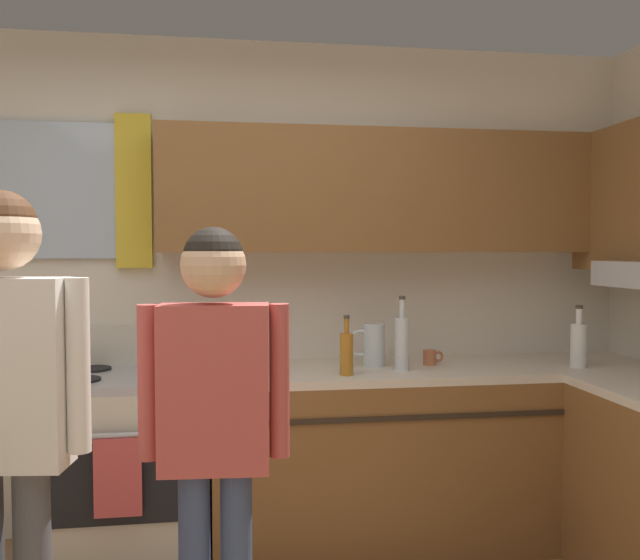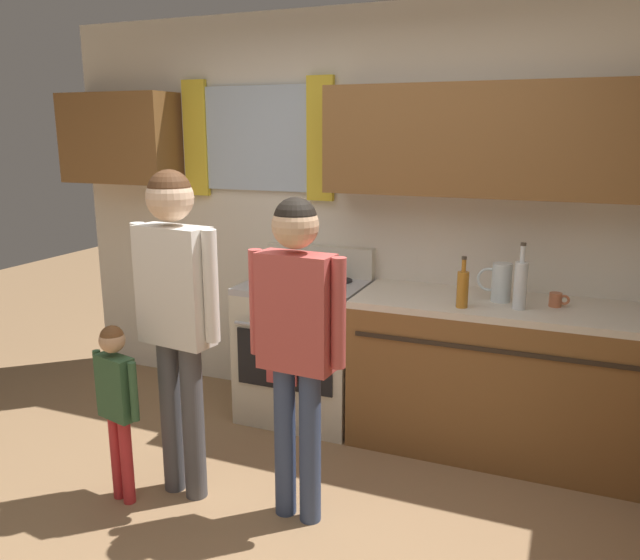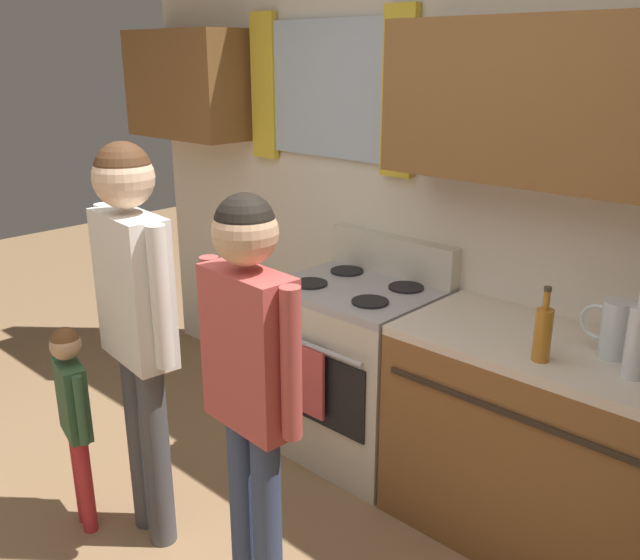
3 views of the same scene
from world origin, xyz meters
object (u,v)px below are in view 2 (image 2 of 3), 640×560
at_px(bottle_oil_amber, 463,288).
at_px(bottle_tall_clear, 520,284).
at_px(stove_oven, 305,347).
at_px(small_child, 116,393).
at_px(cup_terracotta, 556,300).
at_px(adult_holding_child, 175,298).
at_px(water_pitcher, 500,282).
at_px(adult_in_plaid, 296,324).

height_order(bottle_oil_amber, bottle_tall_clear, bottle_tall_clear).
height_order(stove_oven, bottle_oil_amber, bottle_oil_amber).
height_order(bottle_oil_amber, small_child, bottle_oil_amber).
distance_m(bottle_oil_amber, bottle_tall_clear, 0.31).
distance_m(bottle_oil_amber, cup_terracotta, 0.53).
height_order(adult_holding_child, small_child, adult_holding_child).
relative_size(adult_holding_child, small_child, 1.79).
bearing_deg(adult_holding_child, water_pitcher, 38.44).
relative_size(stove_oven, water_pitcher, 5.00).
bearing_deg(small_child, stove_oven, 70.13).
height_order(bottle_oil_amber, water_pitcher, bottle_oil_amber).
relative_size(bottle_oil_amber, adult_holding_child, 0.17).
bearing_deg(small_child, bottle_tall_clear, 33.44).
bearing_deg(adult_in_plaid, adult_holding_child, -177.24).
relative_size(cup_terracotta, adult_in_plaid, 0.07).
xyz_separation_m(bottle_oil_amber, bottle_tall_clear, (0.29, 0.09, 0.03)).
xyz_separation_m(adult_holding_child, small_child, (-0.25, -0.18, -0.47)).
xyz_separation_m(stove_oven, water_pitcher, (1.20, 0.03, 0.54)).
xyz_separation_m(stove_oven, bottle_tall_clear, (1.32, -0.10, 0.57)).
bearing_deg(adult_in_plaid, cup_terracotta, 45.10).
distance_m(stove_oven, cup_terracotta, 1.58).
height_order(bottle_oil_amber, adult_holding_child, adult_holding_child).
bearing_deg(water_pitcher, bottle_oil_amber, -129.66).
height_order(bottle_oil_amber, cup_terracotta, bottle_oil_amber).
relative_size(stove_oven, adult_in_plaid, 0.70).
distance_m(bottle_tall_clear, small_child, 2.18).
height_order(stove_oven, small_child, stove_oven).
xyz_separation_m(water_pitcher, adult_holding_child, (-1.41, -1.12, 0.04)).
distance_m(bottle_tall_clear, water_pitcher, 0.17).
height_order(bottle_tall_clear, cup_terracotta, bottle_tall_clear).
bearing_deg(bottle_tall_clear, adult_holding_child, -146.96).
height_order(cup_terracotta, small_child, cup_terracotta).
distance_m(bottle_tall_clear, adult_in_plaid, 1.32).
bearing_deg(adult_in_plaid, bottle_oil_amber, 55.50).
bearing_deg(stove_oven, water_pitcher, 1.32).
distance_m(water_pitcher, adult_in_plaid, 1.34).
relative_size(bottle_oil_amber, cup_terracotta, 2.63).
bearing_deg(water_pitcher, stove_oven, -178.68).
distance_m(cup_terracotta, adult_holding_child, 2.05).
xyz_separation_m(bottle_tall_clear, small_child, (-1.78, -1.18, -0.45)).
bearing_deg(small_child, adult_holding_child, 35.79).
xyz_separation_m(cup_terracotta, adult_holding_child, (-1.72, -1.12, 0.11)).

